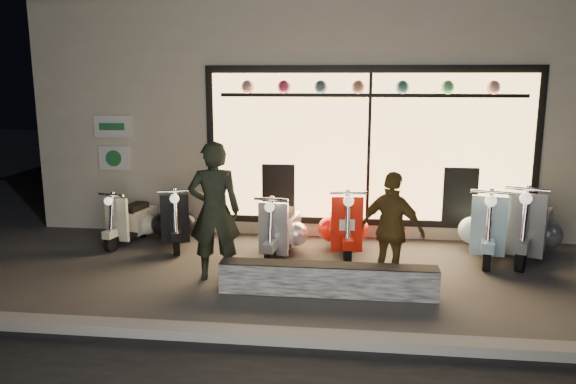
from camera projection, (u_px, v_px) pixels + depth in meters
The scene contains 12 objects.
ground at pixel (310, 276), 7.73m from camera, with size 40.00×40.00×0.00m, color #383533.
kerb at pixel (295, 337), 5.78m from camera, with size 40.00×0.25×0.12m, color slate.
shop_building at pixel (329, 105), 12.15m from camera, with size 10.20×6.23×4.20m.
graffiti_barrier at pixel (328, 280), 7.03m from camera, with size 2.72×0.28×0.40m, color black.
scooter_silver at pixel (282, 229), 8.64m from camera, with size 0.53×1.37×0.97m.
scooter_red at pixel (344, 225), 8.80m from camera, with size 0.54×1.46×1.04m.
scooter_black at pixel (174, 220), 9.21m from camera, with size 0.74×1.34×0.97m.
scooter_cream at pixel (134, 220), 9.33m from camera, with size 0.56×1.23×0.88m.
scooter_blue at pixel (487, 227), 8.60m from camera, with size 0.69×1.54×1.09m.
scooter_grey at pixel (531, 227), 8.50m from camera, with size 0.93×1.57×1.14m.
man at pixel (214, 211), 7.46m from camera, with size 0.69×0.45×1.88m, color black.
woman at pixel (392, 230), 7.23m from camera, with size 0.89×0.37×1.51m, color brown.
Camera 1 is at (0.56, -7.33, 2.69)m, focal length 35.00 mm.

